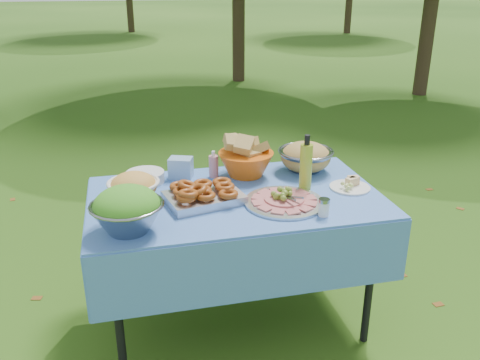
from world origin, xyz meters
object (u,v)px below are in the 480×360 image
at_px(salad_bowl, 127,209).
at_px(oil_bottle, 306,162).
at_px(picnic_table, 236,261).
at_px(plate_stack, 145,177).
at_px(bread_bowl, 246,158).
at_px(charcuterie_platter, 284,195).
at_px(pasta_bowl_steel, 306,156).

xyz_separation_m(salad_bowl, oil_bottle, (0.91, 0.27, 0.04)).
xyz_separation_m(picnic_table, oil_bottle, (0.37, 0.01, 0.53)).
relative_size(plate_stack, bread_bowl, 0.67).
bearing_deg(salad_bowl, bread_bowl, 38.91).
distance_m(picnic_table, salad_bowl, 0.77).
xyz_separation_m(plate_stack, charcuterie_platter, (0.64, -0.44, 0.02)).
bearing_deg(plate_stack, oil_bottle, -19.45).
distance_m(plate_stack, bread_bowl, 0.56).
height_order(charcuterie_platter, oil_bottle, oil_bottle).
xyz_separation_m(picnic_table, salad_bowl, (-0.54, -0.26, 0.48)).
xyz_separation_m(charcuterie_platter, oil_bottle, (0.16, 0.15, 0.10)).
bearing_deg(bread_bowl, pasta_bowl_steel, -0.05).
relative_size(picnic_table, pasta_bowl_steel, 4.73).
distance_m(salad_bowl, bread_bowl, 0.84).
relative_size(salad_bowl, oil_bottle, 1.07).
bearing_deg(picnic_table, oil_bottle, 1.14).
xyz_separation_m(bread_bowl, oil_bottle, (0.25, -0.26, 0.04)).
bearing_deg(plate_stack, picnic_table, -33.93).
relative_size(bread_bowl, charcuterie_platter, 0.78).
xyz_separation_m(picnic_table, bread_bowl, (0.12, 0.27, 0.48)).
height_order(plate_stack, charcuterie_platter, charcuterie_platter).
bearing_deg(charcuterie_platter, picnic_table, 145.09).
bearing_deg(bread_bowl, oil_bottle, -45.60).
bearing_deg(oil_bottle, bread_bowl, 134.40).
bearing_deg(pasta_bowl_steel, oil_bottle, -110.32).
xyz_separation_m(picnic_table, plate_stack, (-0.43, 0.29, 0.41)).
distance_m(plate_stack, charcuterie_platter, 0.78).
distance_m(bread_bowl, charcuterie_platter, 0.43).
bearing_deg(picnic_table, pasta_bowl_steel, 29.65).
distance_m(plate_stack, pasta_bowl_steel, 0.90).
bearing_deg(picnic_table, bread_bowl, 66.10).
distance_m(pasta_bowl_steel, charcuterie_platter, 0.49).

